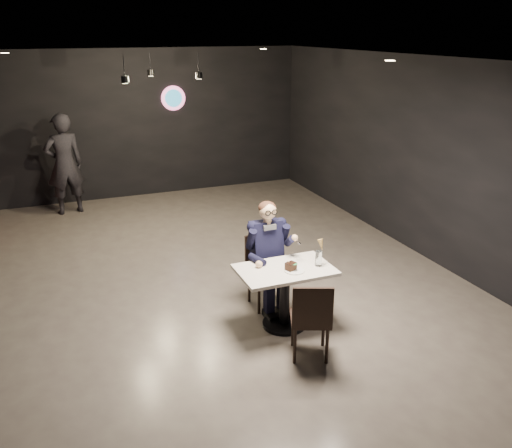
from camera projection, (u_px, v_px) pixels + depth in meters
name	position (u px, v px, depth m)	size (l,w,h in m)	color
floor	(200.00, 280.00, 7.67)	(9.00, 9.00, 0.00)	slate
wall_sign	(173.00, 98.00, 11.17)	(0.50, 0.06, 0.50)	pink
pendant_lights	(158.00, 61.00, 8.43)	(1.40, 1.20, 0.36)	black
main_table	(285.00, 297.00, 6.39)	(1.10, 0.70, 0.75)	white
chair_far	(266.00, 272.00, 6.84)	(0.42, 0.46, 0.92)	black
chair_near	(310.00, 317.00, 5.79)	(0.42, 0.46, 0.92)	black
seated_man	(267.00, 253.00, 6.75)	(0.60, 0.80, 1.44)	black
dessert_plate	(294.00, 270.00, 6.19)	(0.24, 0.24, 0.01)	white
cake_slice	(291.00, 266.00, 6.19)	(0.11, 0.09, 0.08)	black
mint_leaf	(295.00, 264.00, 6.15)	(0.06, 0.04, 0.01)	#2F9045
sundae_glass	(319.00, 258.00, 6.31)	(0.08, 0.08, 0.18)	silver
wafer_cone	(321.00, 245.00, 6.29)	(0.06, 0.06, 0.13)	tan
passerby	(65.00, 164.00, 10.17)	(0.70, 0.46, 1.91)	black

